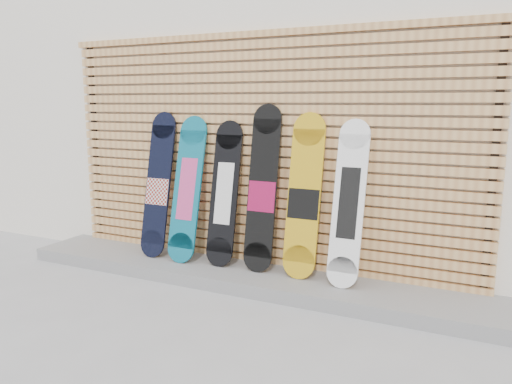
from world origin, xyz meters
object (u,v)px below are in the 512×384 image
snowboard_5 (349,203)px  snowboard_3 (262,189)px  snowboard_0 (158,185)px  snowboard_1 (187,189)px  snowboard_2 (224,193)px  snowboard_4 (304,197)px

snowboard_5 → snowboard_3: bearing=177.9°
snowboard_0 → snowboard_5: 1.96m
snowboard_0 → snowboard_5: bearing=-0.1°
snowboard_0 → snowboard_3: snowboard_3 is taller
snowboard_1 → snowboard_5: snowboard_1 is taller
snowboard_3 → snowboard_1: bearing=-177.3°
snowboard_1 → snowboard_2: bearing=4.7°
snowboard_0 → snowboard_3: bearing=1.3°
snowboard_1 → snowboard_5: (1.60, 0.01, -0.00)m
snowboard_2 → snowboard_4: bearing=0.1°
snowboard_0 → snowboard_4: bearing=0.8°
snowboard_0 → snowboard_2: bearing=1.6°
snowboard_1 → snowboard_4: snowboard_4 is taller
snowboard_0 → snowboard_1: size_ratio=1.03×
snowboard_4 → snowboard_5: bearing=-3.7°
snowboard_0 → snowboard_1: snowboard_0 is taller
snowboard_0 → snowboard_3: size_ratio=0.95×
snowboard_0 → snowboard_3: (1.14, 0.03, 0.04)m
snowboard_1 → snowboard_2: 0.40m
snowboard_2 → snowboard_3: size_ratio=0.90×
snowboard_1 → snowboard_2: size_ratio=1.03×
snowboard_3 → snowboard_4: snowboard_3 is taller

